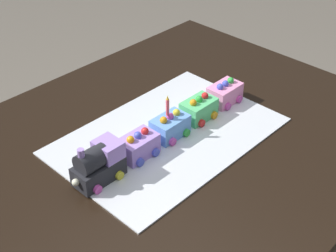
% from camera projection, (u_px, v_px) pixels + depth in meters
% --- Properties ---
extents(dining_table, '(1.40, 1.00, 0.74)m').
position_uv_depth(dining_table, '(155.00, 181.00, 1.35)').
color(dining_table, black).
rests_on(dining_table, ground).
extents(cake_board, '(0.60, 0.40, 0.00)m').
position_uv_depth(cake_board, '(168.00, 136.00, 1.34)').
color(cake_board, silver).
rests_on(cake_board, dining_table).
extents(cake_locomotive, '(0.14, 0.08, 0.12)m').
position_uv_depth(cake_locomotive, '(99.00, 164.00, 1.17)').
color(cake_locomotive, '#232328').
rests_on(cake_locomotive, cake_board).
extents(cake_car_hopper_lavender, '(0.10, 0.08, 0.07)m').
position_uv_depth(cake_car_hopper_lavender, '(138.00, 146.00, 1.25)').
color(cake_car_hopper_lavender, '#AD84E0').
rests_on(cake_car_hopper_lavender, cake_board).
extents(cake_car_gondola_sky_blue, '(0.10, 0.08, 0.07)m').
position_uv_depth(cake_car_gondola_sky_blue, '(170.00, 126.00, 1.32)').
color(cake_car_gondola_sky_blue, '#669EEA').
rests_on(cake_car_gondola_sky_blue, cake_board).
extents(cake_car_flatbed_mint_green, '(0.10, 0.08, 0.07)m').
position_uv_depth(cake_car_flatbed_mint_green, '(199.00, 109.00, 1.39)').
color(cake_car_flatbed_mint_green, '#59CC7A').
rests_on(cake_car_flatbed_mint_green, cake_board).
extents(cake_car_caboose_bubblegum, '(0.10, 0.08, 0.07)m').
position_uv_depth(cake_car_caboose_bubblegum, '(225.00, 93.00, 1.46)').
color(cake_car_caboose_bubblegum, pink).
rests_on(cake_car_caboose_bubblegum, cake_board).
extents(birthday_candle, '(0.01, 0.01, 0.06)m').
position_uv_depth(birthday_candle, '(168.00, 106.00, 1.28)').
color(birthday_candle, '#F24C59').
rests_on(birthday_candle, cake_car_gondola_sky_blue).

